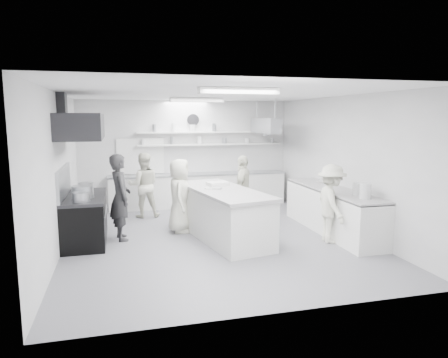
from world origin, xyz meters
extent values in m
cube|color=gray|center=(0.00, 0.00, -0.01)|extent=(6.00, 7.00, 0.02)
cube|color=white|center=(0.00, 0.00, 3.01)|extent=(6.00, 7.00, 0.02)
cube|color=silver|center=(0.00, 3.50, 1.50)|extent=(6.00, 0.04, 3.00)
cube|color=silver|center=(0.00, -3.50, 1.50)|extent=(6.00, 0.04, 3.00)
cube|color=silver|center=(-3.00, 0.00, 1.50)|extent=(0.04, 7.00, 3.00)
cube|color=silver|center=(3.00, 0.00, 1.50)|extent=(0.04, 7.00, 3.00)
cube|color=black|center=(-2.60, 0.40, 0.45)|extent=(0.80, 1.80, 0.90)
cube|color=#242426|center=(-2.60, 0.40, 2.35)|extent=(0.85, 2.00, 0.50)
cube|color=white|center=(0.30, 3.20, 0.46)|extent=(5.00, 0.60, 0.92)
cube|color=white|center=(0.70, 3.37, 1.75)|extent=(4.20, 0.26, 0.04)
cube|color=white|center=(0.70, 3.37, 2.10)|extent=(4.20, 0.26, 0.04)
cube|color=black|center=(-1.30, 3.48, 1.45)|extent=(1.30, 0.04, 1.00)
cylinder|color=white|center=(0.20, 3.46, 2.45)|extent=(0.32, 0.05, 0.32)
cube|color=white|center=(2.65, -0.20, 0.47)|extent=(0.74, 3.30, 0.94)
cube|color=#9FA2A7|center=(2.00, 2.40, 2.30)|extent=(0.30, 1.60, 0.40)
cube|color=white|center=(0.00, -1.80, 2.94)|extent=(1.30, 0.25, 0.10)
cube|color=white|center=(0.00, 1.80, 2.94)|extent=(1.30, 0.25, 0.10)
cube|color=white|center=(0.18, -0.08, 0.50)|extent=(1.52, 2.86, 1.00)
cylinder|color=#9FA2A7|center=(-2.60, 0.14, 1.06)|extent=(0.41, 0.41, 0.29)
imported|color=#2D2D2D|center=(-1.89, 0.38, 0.89)|extent=(0.54, 0.72, 1.79)
imported|color=silver|center=(-1.31, 2.24, 0.82)|extent=(0.82, 0.65, 1.64)
imported|color=silver|center=(-0.62, 0.67, 0.81)|extent=(0.66, 0.88, 1.63)
imported|color=silver|center=(1.02, 1.23, 0.81)|extent=(0.81, 1.02, 1.62)
imported|color=silver|center=(2.24, -0.88, 0.80)|extent=(0.75, 1.11, 1.60)
imported|color=#9FA2A7|center=(0.07, 0.07, 1.03)|extent=(0.33, 0.33, 0.07)
imported|color=white|center=(-0.08, 0.07, 1.03)|extent=(0.24, 0.24, 0.07)
imported|color=white|center=(2.81, 0.68, 0.97)|extent=(0.23, 0.23, 0.06)
camera|label=1|loc=(-1.89, -8.18, 2.53)|focal=32.86mm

